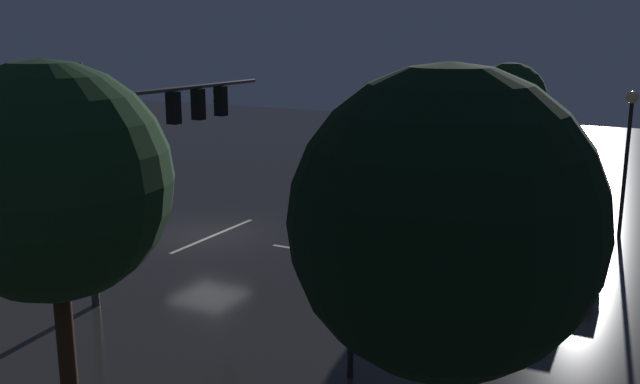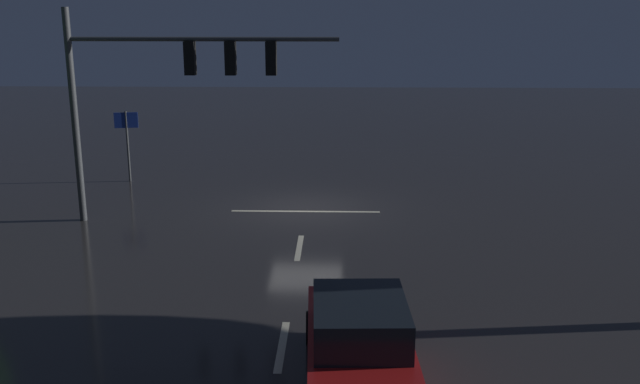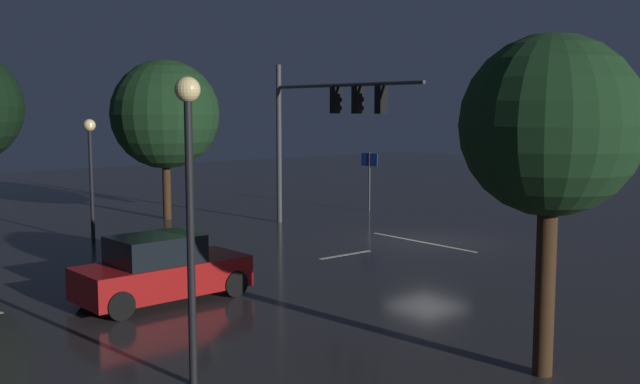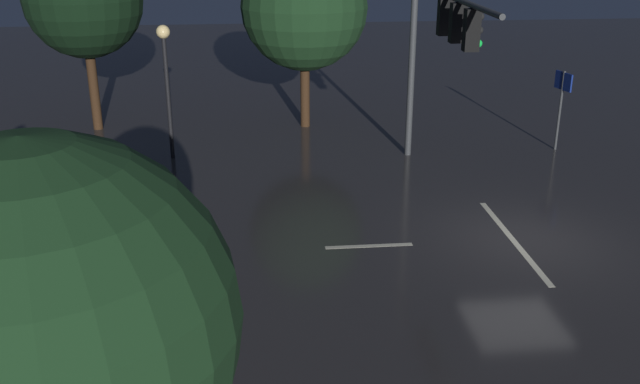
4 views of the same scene
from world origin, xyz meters
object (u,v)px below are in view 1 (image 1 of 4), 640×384
(car_approaching, at_px, (529,246))
(street_lamp_right_kerb, at_px, (352,239))
(tree_left_near, at_px, (509,100))
(street_lamp_left_kerb, at_px, (629,137))
(tree_right_far, at_px, (444,223))
(tree_right_near, at_px, (52,182))
(traffic_signal_assembly, at_px, (159,128))

(car_approaching, height_order, street_lamp_right_kerb, street_lamp_right_kerb)
(car_approaching, xyz_separation_m, tree_left_near, (-9.09, -2.96, 3.72))
(street_lamp_left_kerb, bearing_deg, tree_left_near, -125.10)
(car_approaching, distance_m, street_lamp_right_kerb, 9.55)
(street_lamp_right_kerb, relative_size, tree_right_far, 0.63)
(tree_right_near, distance_m, tree_right_far, 8.04)
(tree_left_near, distance_m, tree_right_near, 21.95)
(car_approaching, distance_m, tree_left_near, 10.26)
(car_approaching, xyz_separation_m, tree_right_far, (12.92, 1.28, 4.09))
(car_approaching, bearing_deg, street_lamp_right_kerb, -12.10)
(street_lamp_left_kerb, relative_size, street_lamp_right_kerb, 1.21)
(tree_right_far, bearing_deg, traffic_signal_assembly, -123.03)
(tree_right_far, bearing_deg, tree_left_near, -169.12)
(traffic_signal_assembly, relative_size, car_approaching, 1.88)
(street_lamp_right_kerb, xyz_separation_m, tree_left_near, (-18.14, -1.02, 1.34))
(street_lamp_left_kerb, bearing_deg, tree_right_far, -2.92)
(traffic_signal_assembly, relative_size, street_lamp_right_kerb, 1.86)
(traffic_signal_assembly, relative_size, tree_right_far, 1.18)
(car_approaching, bearing_deg, street_lamp_left_kerb, 157.91)
(tree_left_near, relative_size, tree_right_far, 0.87)
(street_lamp_left_kerb, relative_size, tree_right_near, 0.77)
(street_lamp_left_kerb, xyz_separation_m, street_lamp_right_kerb, (14.51, -4.16, -0.56))
(traffic_signal_assembly, distance_m, street_lamp_right_kerb, 8.90)
(traffic_signal_assembly, xyz_separation_m, tree_left_near, (-14.68, 7.06, -0.08))
(street_lamp_right_kerb, height_order, tree_right_far, tree_right_far)
(car_approaching, bearing_deg, traffic_signal_assembly, -60.84)
(traffic_signal_assembly, bearing_deg, street_lamp_left_kerb, 132.09)
(tree_left_near, xyz_separation_m, tree_right_far, (22.02, 4.23, 0.37))
(tree_left_near, bearing_deg, tree_right_far, 10.88)
(car_approaching, bearing_deg, tree_right_far, 5.64)
(street_lamp_right_kerb, bearing_deg, tree_left_near, -176.80)
(tree_right_near, relative_size, tree_right_far, 0.98)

